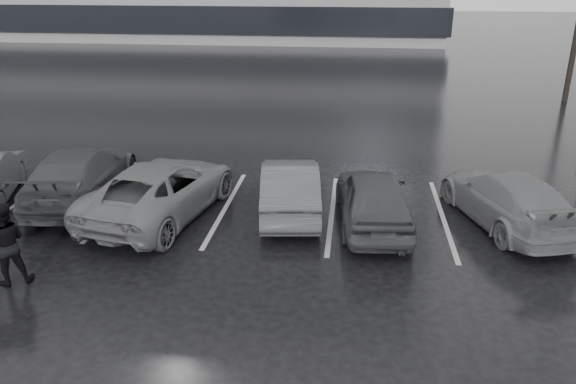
% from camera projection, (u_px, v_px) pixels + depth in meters
% --- Properties ---
extents(ground, '(160.00, 160.00, 0.00)m').
position_uv_depth(ground, '(299.00, 256.00, 12.25)').
color(ground, black).
rests_on(ground, ground).
extents(car_main, '(2.00, 4.20, 1.39)m').
position_uv_depth(car_main, '(373.00, 198.00, 13.57)').
color(car_main, black).
rests_on(car_main, ground).
extents(car_west_a, '(1.91, 4.21, 1.34)m').
position_uv_depth(car_west_a, '(290.00, 187.00, 14.31)').
color(car_west_a, '#303032').
rests_on(car_west_a, ground).
extents(car_west_b, '(3.23, 5.36, 1.39)m').
position_uv_depth(car_west_b, '(161.00, 189.00, 14.11)').
color(car_west_b, '#4E4E50').
rests_on(car_west_b, ground).
extents(car_west_c, '(2.57, 5.12, 1.43)m').
position_uv_depth(car_west_c, '(81.00, 174.00, 15.11)').
color(car_west_c, black).
rests_on(car_west_c, ground).
extents(car_east, '(3.06, 4.82, 1.30)m').
position_uv_depth(car_east, '(507.00, 198.00, 13.64)').
color(car_east, '#4E4E50').
rests_on(car_east, ground).
extents(pedestrian_right, '(1.05, 0.98, 1.71)m').
position_uv_depth(pedestrian_right, '(5.00, 244.00, 10.93)').
color(pedestrian_right, black).
rests_on(pedestrian_right, ground).
extents(stall_stripes, '(19.72, 5.00, 0.00)m').
position_uv_depth(stall_stripes, '(278.00, 209.00, 14.65)').
color(stall_stripes, '#AEAEB1').
rests_on(stall_stripes, ground).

